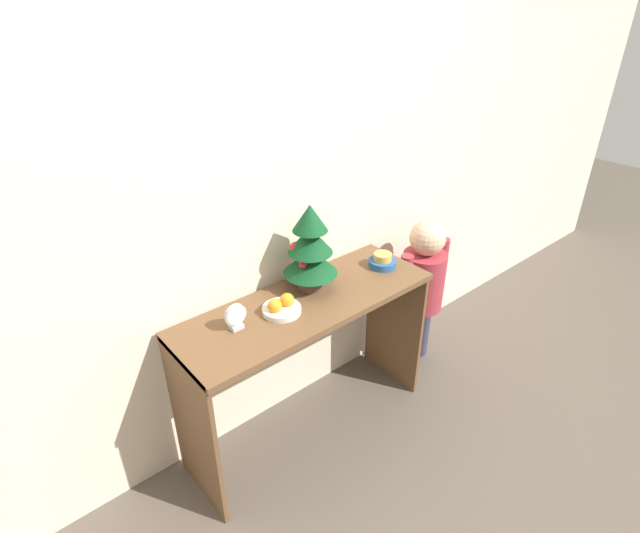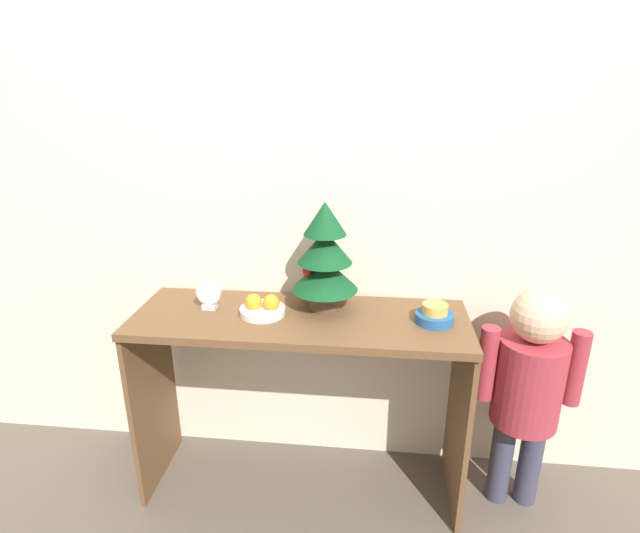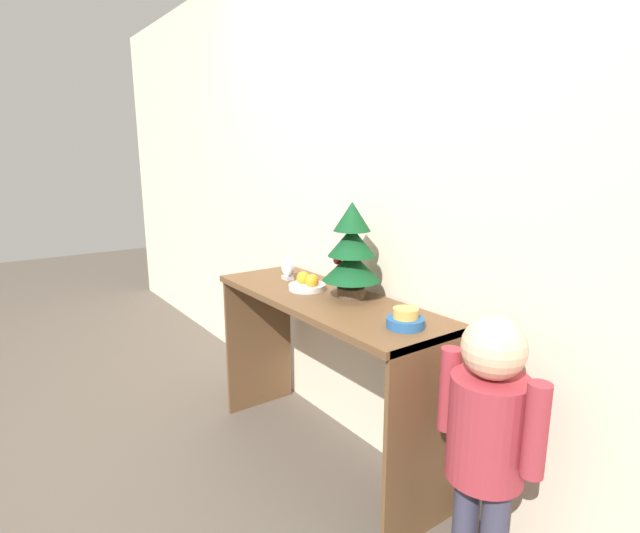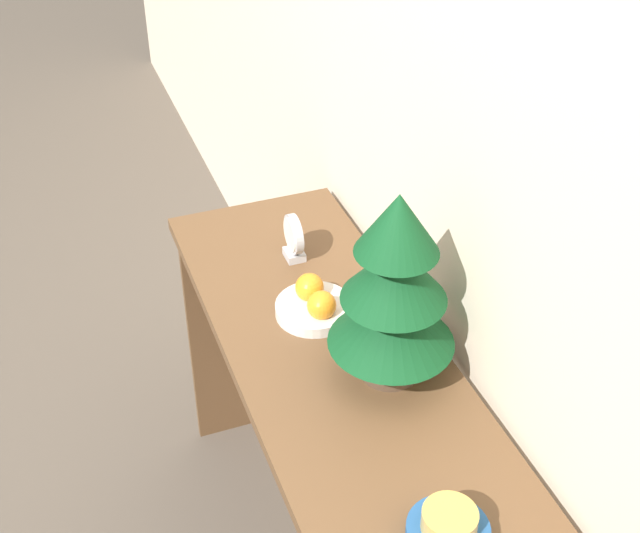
# 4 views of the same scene
# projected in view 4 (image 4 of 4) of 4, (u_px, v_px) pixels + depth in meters

# --- Properties ---
(back_wall) EXTENTS (7.00, 0.05, 2.50)m
(back_wall) POSITION_uv_depth(u_px,v_px,m) (470.00, 141.00, 1.67)
(back_wall) COLOR beige
(back_wall) RESTS_ON ground_plane
(console_table) EXTENTS (1.27, 0.44, 0.80)m
(console_table) POSITION_uv_depth(u_px,v_px,m) (336.00, 415.00, 1.98)
(console_table) COLOR brown
(console_table) RESTS_ON ground_plane
(mini_tree) EXTENTS (0.26, 0.26, 0.43)m
(mini_tree) POSITION_uv_depth(u_px,v_px,m) (394.00, 288.00, 1.70)
(mini_tree) COLOR #4C3828
(mini_tree) RESTS_ON console_table
(fruit_bowl) EXTENTS (0.17, 0.17, 0.08)m
(fruit_bowl) POSITION_uv_depth(u_px,v_px,m) (315.00, 304.00, 1.96)
(fruit_bowl) COLOR silver
(fruit_bowl) RESTS_ON console_table
(singing_bowl) EXTENTS (0.14, 0.14, 0.07)m
(singing_bowl) POSITION_uv_depth(u_px,v_px,m) (448.00, 530.00, 1.47)
(singing_bowl) COLOR #235189
(singing_bowl) RESTS_ON console_table
(desk_clock) EXTENTS (0.10, 0.04, 0.12)m
(desk_clock) POSITION_uv_depth(u_px,v_px,m) (293.00, 238.00, 2.11)
(desk_clock) COLOR #B2B2B7
(desk_clock) RESTS_ON console_table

